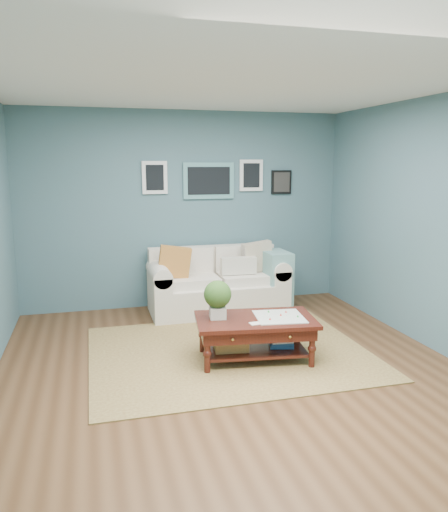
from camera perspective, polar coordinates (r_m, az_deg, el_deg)
name	(u,v)px	position (r m, az deg, el deg)	size (l,w,h in m)	color
room_shell	(235,233)	(4.63, 1.26, 2.67)	(5.00, 5.02, 2.70)	brown
area_rug	(229,352)	(5.43, 0.59, -10.93)	(2.91, 2.32, 0.01)	brown
loveseat	(223,283)	(6.79, -0.14, -3.09)	(1.86, 0.85, 0.96)	white
coffee_table	(249,325)	(5.12, 2.87, -7.92)	(1.28, 0.85, 0.84)	#36130D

